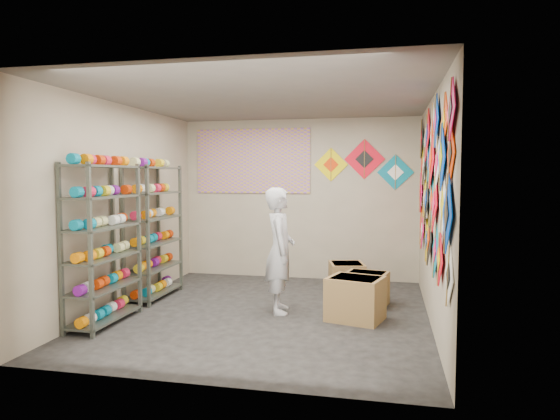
% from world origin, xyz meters
% --- Properties ---
extents(ground, '(4.50, 4.50, 0.00)m').
position_xyz_m(ground, '(0.00, 0.00, 0.00)').
color(ground, black).
extents(room_walls, '(4.50, 4.50, 4.50)m').
position_xyz_m(room_walls, '(0.00, 0.00, 1.64)').
color(room_walls, tan).
rests_on(room_walls, ground).
extents(shelf_rack_front, '(0.40, 1.10, 1.90)m').
position_xyz_m(shelf_rack_front, '(-1.78, -0.85, 0.95)').
color(shelf_rack_front, '#4C5147').
rests_on(shelf_rack_front, ground).
extents(shelf_rack_back, '(0.40, 1.10, 1.90)m').
position_xyz_m(shelf_rack_back, '(-1.78, 0.45, 0.95)').
color(shelf_rack_back, '#4C5147').
rests_on(shelf_rack_back, ground).
extents(string_spools, '(0.12, 2.36, 0.12)m').
position_xyz_m(string_spools, '(-1.78, -0.20, 1.05)').
color(string_spools, '#E01C43').
rests_on(string_spools, ground).
extents(kite_wall_display, '(0.06, 4.24, 2.00)m').
position_xyz_m(kite_wall_display, '(1.98, 0.05, 1.68)').
color(kite_wall_display, white).
rests_on(kite_wall_display, room_walls).
extents(back_wall_kites, '(1.63, 0.02, 0.84)m').
position_xyz_m(back_wall_kites, '(1.10, 2.24, 1.93)').
color(back_wall_kites, '#FADC01').
rests_on(back_wall_kites, room_walls).
extents(poster, '(2.00, 0.01, 1.10)m').
position_xyz_m(poster, '(-0.80, 2.23, 2.00)').
color(poster, '#8D52B2').
rests_on(poster, room_walls).
extents(shopkeeper, '(0.75, 0.63, 1.60)m').
position_xyz_m(shopkeeper, '(0.14, 0.08, 0.80)').
color(shopkeeper, silver).
rests_on(shopkeeper, ground).
extents(carton_a, '(0.75, 0.67, 0.52)m').
position_xyz_m(carton_a, '(1.12, -0.08, 0.26)').
color(carton_a, olive).
rests_on(carton_a, ground).
extents(carton_b, '(0.62, 0.54, 0.45)m').
position_xyz_m(carton_b, '(1.22, 0.67, 0.22)').
color(carton_b, olive).
rests_on(carton_b, ground).
extents(carton_c, '(0.59, 0.63, 0.47)m').
position_xyz_m(carton_c, '(0.91, 1.22, 0.23)').
color(carton_c, olive).
rests_on(carton_c, ground).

